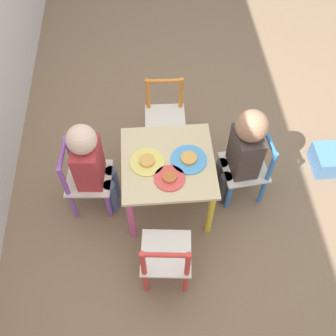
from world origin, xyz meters
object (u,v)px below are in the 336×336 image
chair_red (166,258)px  plate_back (147,162)px  chair_purple (85,179)px  chair_blue (248,168)px  plate_front (189,159)px  kids_table (168,169)px  chair_orange (165,118)px  child_back (91,162)px  child_front (243,149)px  storage_bin (329,159)px  plate_left (170,178)px

chair_red → plate_back: size_ratio=2.64×
chair_purple → chair_blue: size_ratio=1.00×
plate_back → chair_purple: bearing=84.0°
plate_front → kids_table: bearing=90.0°
kids_table → plate_back: bearing=90.0°
chair_orange → child_back: bearing=-132.3°
child_back → child_front: child_front is taller
chair_red → storage_bin: bearing=-143.7°
chair_blue → plate_front: (-0.05, 0.37, 0.19)m
plate_left → chair_blue: bearing=-71.2°
kids_table → child_front: child_front is taller
chair_orange → plate_back: 0.54m
chair_blue → storage_bin: bearing=97.2°
kids_table → storage_bin: (0.19, -1.08, -0.28)m
chair_red → child_front: size_ratio=0.70×
storage_bin → plate_left: bearing=105.7°
kids_table → chair_red: (-0.48, 0.05, -0.11)m
plate_left → child_front: bearing=-69.5°
kids_table → child_front: 0.43m
kids_table → child_back: (0.03, 0.42, 0.06)m
chair_orange → plate_left: bearing=-89.6°
chair_blue → chair_red: same height
chair_red → chair_orange: (0.97, -0.06, 0.00)m
chair_purple → storage_bin: size_ratio=2.38×
kids_table → storage_bin: kids_table is taller
chair_blue → chair_orange: same height
chair_orange → plate_front: chair_orange is taller
chair_orange → child_front: bearing=-45.4°
chair_orange → kids_table: bearing=-90.0°
chair_orange → plate_back: bearing=-103.1°
plate_left → chair_orange: bearing=-1.6°
storage_bin → plate_back: bearing=99.0°
child_front → plate_left: 0.45m
child_back → kids_table: bearing=-90.0°
chair_blue → kids_table: bearing=-90.0°
plate_front → child_back: bearing=86.4°
plate_front → chair_purple: bearing=86.3°
child_front → plate_front: (-0.04, 0.31, -0.00)m
chair_orange → child_back: 0.65m
kids_table → chair_red: size_ratio=1.02×
chair_red → chair_orange: 0.97m
kids_table → plate_left: bearing=180.0°
chair_red → storage_bin: chair_red is taller
chair_purple → plate_back: (-0.04, -0.37, 0.19)m
chair_purple → child_back: 0.18m
chair_orange → storage_bin: size_ratio=2.38×
chair_orange → plate_front: size_ratio=2.53×
chair_orange → child_back: (-0.45, 0.44, 0.17)m
chair_purple → chair_red: bearing=-135.5°
chair_red → child_back: bearing=-48.5°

